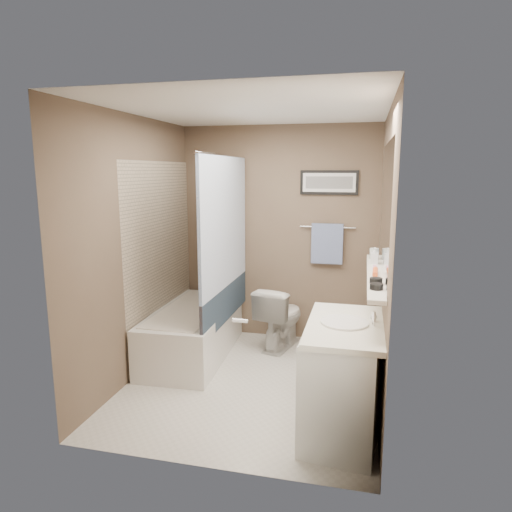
% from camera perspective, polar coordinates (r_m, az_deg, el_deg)
% --- Properties ---
extents(ground, '(2.50, 2.50, 0.00)m').
position_cam_1_polar(ground, '(4.33, -0.48, -15.51)').
color(ground, silver).
rests_on(ground, ground).
extents(ceiling, '(2.20, 2.50, 0.04)m').
position_cam_1_polar(ceiling, '(3.91, -0.53, 17.58)').
color(ceiling, white).
rests_on(ceiling, wall_back).
extents(wall_back, '(2.20, 0.04, 2.40)m').
position_cam_1_polar(wall_back, '(5.14, 2.80, 2.72)').
color(wall_back, brown).
rests_on(wall_back, ground).
extents(wall_front, '(2.20, 0.04, 2.40)m').
position_cam_1_polar(wall_front, '(2.80, -6.59, -4.08)').
color(wall_front, brown).
rests_on(wall_front, ground).
extents(wall_left, '(0.04, 2.50, 2.40)m').
position_cam_1_polar(wall_left, '(4.33, -14.50, 0.91)').
color(wall_left, brown).
rests_on(wall_left, ground).
extents(wall_right, '(0.04, 2.50, 2.40)m').
position_cam_1_polar(wall_right, '(3.84, 15.34, -0.36)').
color(wall_right, brown).
rests_on(wall_right, ground).
extents(tile_surround, '(0.02, 1.55, 2.00)m').
position_cam_1_polar(tile_surround, '(4.81, -11.76, -0.45)').
color(tile_surround, tan).
rests_on(tile_surround, wall_left).
extents(curtain_rod, '(0.02, 1.55, 0.02)m').
position_cam_1_polar(curtain_rod, '(4.48, -4.04, 12.44)').
color(curtain_rod, silver).
rests_on(curtain_rod, wall_left).
extents(curtain_upper, '(0.03, 1.45, 1.28)m').
position_cam_1_polar(curtain_upper, '(4.50, -3.93, 4.15)').
color(curtain_upper, white).
rests_on(curtain_upper, curtain_rod).
extents(curtain_lower, '(0.03, 1.45, 0.36)m').
position_cam_1_polar(curtain_lower, '(4.67, -3.80, -5.90)').
color(curtain_lower, '#253545').
rests_on(curtain_lower, curtain_rod).
extents(mirror, '(0.02, 1.60, 1.00)m').
position_cam_1_polar(mirror, '(3.64, 15.89, 5.70)').
color(mirror, silver).
rests_on(mirror, wall_right).
extents(shelf, '(0.12, 1.60, 0.03)m').
position_cam_1_polar(shelf, '(3.71, 14.64, -2.28)').
color(shelf, silver).
rests_on(shelf, wall_right).
extents(towel_bar, '(0.60, 0.02, 0.02)m').
position_cam_1_polar(towel_bar, '(5.04, 8.95, 3.59)').
color(towel_bar, silver).
rests_on(towel_bar, wall_back).
extents(towel, '(0.34, 0.05, 0.44)m').
position_cam_1_polar(towel, '(5.04, 8.87, 1.53)').
color(towel, '#96ACDB').
rests_on(towel, towel_bar).
extents(art_frame, '(0.62, 0.02, 0.26)m').
position_cam_1_polar(art_frame, '(5.02, 9.13, 9.06)').
color(art_frame, black).
rests_on(art_frame, wall_back).
extents(art_mat, '(0.56, 0.00, 0.20)m').
position_cam_1_polar(art_mat, '(5.01, 9.11, 9.05)').
color(art_mat, white).
rests_on(art_mat, art_frame).
extents(art_image, '(0.50, 0.00, 0.13)m').
position_cam_1_polar(art_image, '(5.00, 9.11, 9.05)').
color(art_image, '#595959').
rests_on(art_image, art_mat).
extents(door, '(0.80, 0.02, 2.00)m').
position_cam_1_polar(door, '(2.71, 4.53, -8.93)').
color(door, silver).
rests_on(door, wall_front).
extents(door_handle, '(0.10, 0.02, 0.02)m').
position_cam_1_polar(door_handle, '(2.83, -1.99, -8.09)').
color(door_handle, silver).
rests_on(door_handle, door).
extents(bathtub, '(0.76, 1.53, 0.50)m').
position_cam_1_polar(bathtub, '(4.85, -7.87, -9.43)').
color(bathtub, white).
rests_on(bathtub, ground).
extents(tub_rim, '(0.56, 1.36, 0.02)m').
position_cam_1_polar(tub_rim, '(4.77, -7.95, -6.61)').
color(tub_rim, silver).
rests_on(tub_rim, bathtub).
extents(toilet, '(0.53, 0.74, 0.69)m').
position_cam_1_polar(toilet, '(5.01, 3.07, -7.58)').
color(toilet, silver).
rests_on(toilet, ground).
extents(vanity, '(0.60, 0.95, 0.80)m').
position_cam_1_polar(vanity, '(3.50, 11.08, -15.12)').
color(vanity, white).
rests_on(vanity, ground).
extents(countertop, '(0.54, 0.96, 0.04)m').
position_cam_1_polar(countertop, '(3.34, 11.16, -8.59)').
color(countertop, white).
rests_on(countertop, vanity).
extents(sink_basin, '(0.34, 0.34, 0.01)m').
position_cam_1_polar(sink_basin, '(3.33, 11.01, -8.13)').
color(sink_basin, white).
rests_on(sink_basin, countertop).
extents(faucet_spout, '(0.02, 0.02, 0.10)m').
position_cam_1_polar(faucet_spout, '(3.31, 14.52, -7.59)').
color(faucet_spout, white).
rests_on(faucet_spout, countertop).
extents(faucet_knob, '(0.05, 0.05, 0.05)m').
position_cam_1_polar(faucet_knob, '(3.42, 14.48, -7.39)').
color(faucet_knob, white).
rests_on(faucet_knob, countertop).
extents(candle_bowl_near, '(0.09, 0.09, 0.04)m').
position_cam_1_polar(candle_bowl_near, '(3.20, 14.82, -3.70)').
color(candle_bowl_near, black).
rests_on(candle_bowl_near, shelf).
extents(candle_bowl_far, '(0.09, 0.09, 0.04)m').
position_cam_1_polar(candle_bowl_far, '(3.36, 14.77, -3.01)').
color(candle_bowl_far, black).
rests_on(candle_bowl_far, shelf).
extents(hair_brush_front, '(0.05, 0.22, 0.04)m').
position_cam_1_polar(hair_brush_front, '(3.64, 14.68, -1.94)').
color(hair_brush_front, '#D74F1E').
rests_on(hair_brush_front, shelf).
extents(pink_comb, '(0.03, 0.16, 0.01)m').
position_cam_1_polar(pink_comb, '(3.91, 14.60, -1.35)').
color(pink_comb, '#CE7D9E').
rests_on(pink_comb, shelf).
extents(glass_jar, '(0.08, 0.08, 0.10)m').
position_cam_1_polar(glass_jar, '(4.27, 14.55, 0.28)').
color(glass_jar, silver).
rests_on(glass_jar, shelf).
extents(soap_bottle, '(0.07, 0.07, 0.14)m').
position_cam_1_polar(soap_bottle, '(4.06, 14.60, 0.06)').
color(soap_bottle, '#999999').
rests_on(soap_bottle, shelf).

